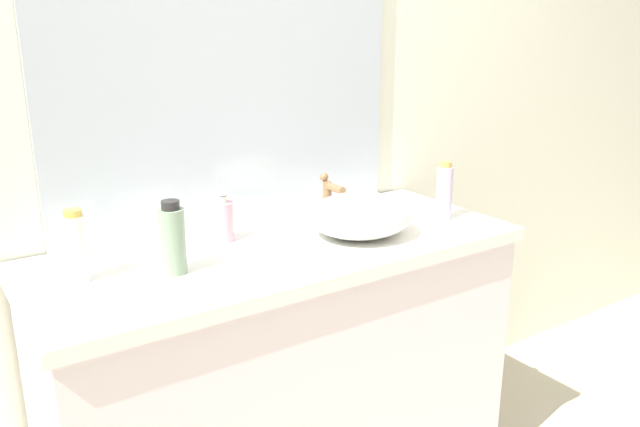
{
  "coord_description": "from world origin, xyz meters",
  "views": [
    {
      "loc": [
        -0.95,
        -1.15,
        1.55
      ],
      "look_at": [
        0.07,
        0.37,
        1.0
      ],
      "focal_mm": 35.79,
      "sensor_mm": 36.0,
      "label": 1
    }
  ],
  "objects_px": {
    "sink_basin": "(360,215)",
    "spray_can": "(76,247)",
    "soap_dispenser": "(223,218)",
    "lotion_bottle": "(173,239)",
    "perfume_bottle": "(444,192)"
  },
  "relations": [
    {
      "from": "spray_can",
      "to": "soap_dispenser",
      "type": "bearing_deg",
      "value": 10.74
    },
    {
      "from": "lotion_bottle",
      "to": "perfume_bottle",
      "type": "relative_size",
      "value": 1.0
    },
    {
      "from": "lotion_bottle",
      "to": "spray_can",
      "type": "relative_size",
      "value": 1.04
    },
    {
      "from": "sink_basin",
      "to": "lotion_bottle",
      "type": "xyz_separation_m",
      "value": [
        -0.59,
        0.02,
        0.03
      ]
    },
    {
      "from": "sink_basin",
      "to": "spray_can",
      "type": "relative_size",
      "value": 1.74
    },
    {
      "from": "soap_dispenser",
      "to": "spray_can",
      "type": "xyz_separation_m",
      "value": [
        -0.44,
        -0.08,
        0.02
      ]
    },
    {
      "from": "soap_dispenser",
      "to": "spray_can",
      "type": "bearing_deg",
      "value": -169.26
    },
    {
      "from": "sink_basin",
      "to": "soap_dispenser",
      "type": "xyz_separation_m",
      "value": [
        -0.37,
        0.19,
        0.01
      ]
    },
    {
      "from": "perfume_bottle",
      "to": "spray_can",
      "type": "xyz_separation_m",
      "value": [
        -1.15,
        0.12,
        -0.0
      ]
    },
    {
      "from": "lotion_bottle",
      "to": "perfume_bottle",
      "type": "bearing_deg",
      "value": -2.61
    },
    {
      "from": "sink_basin",
      "to": "soap_dispenser",
      "type": "height_order",
      "value": "soap_dispenser"
    },
    {
      "from": "perfume_bottle",
      "to": "spray_can",
      "type": "height_order",
      "value": "perfume_bottle"
    },
    {
      "from": "soap_dispenser",
      "to": "sink_basin",
      "type": "bearing_deg",
      "value": -26.4
    },
    {
      "from": "perfume_bottle",
      "to": "soap_dispenser",
      "type": "bearing_deg",
      "value": 163.76
    },
    {
      "from": "sink_basin",
      "to": "spray_can",
      "type": "height_order",
      "value": "spray_can"
    }
  ]
}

